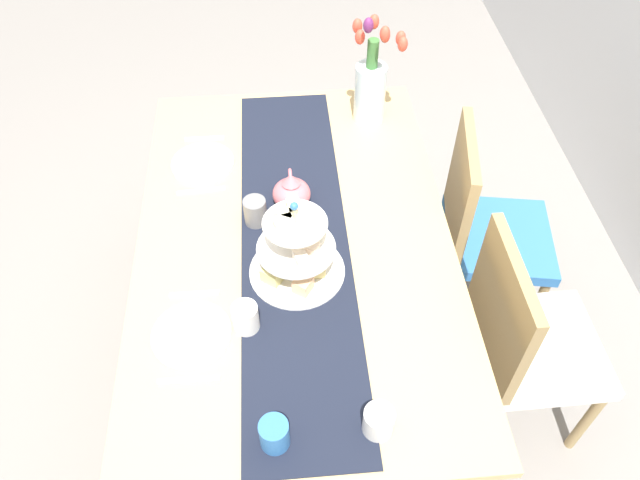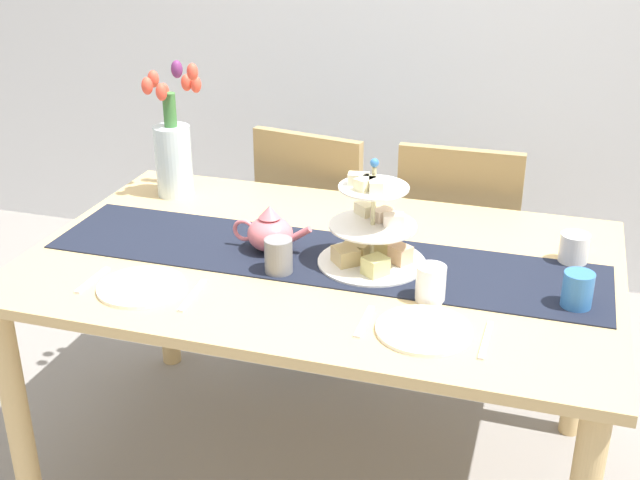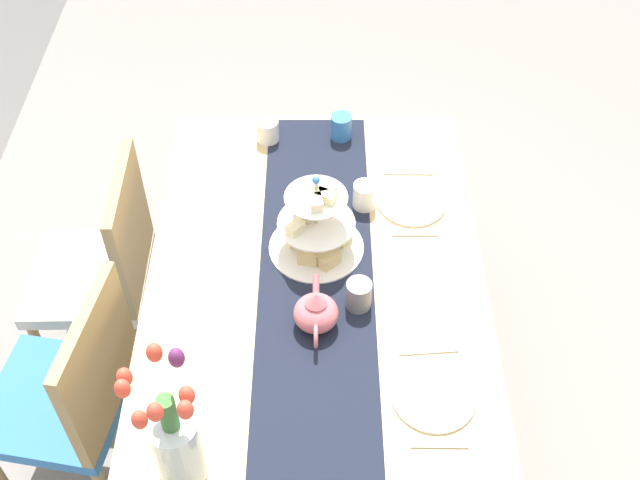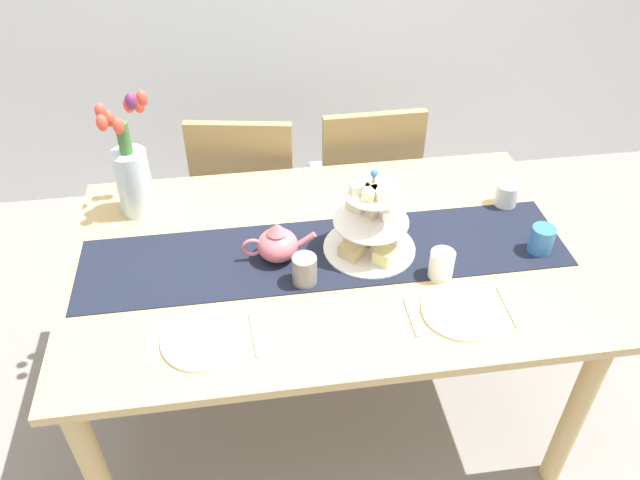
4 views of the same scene
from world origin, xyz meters
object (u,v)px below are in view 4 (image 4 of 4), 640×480
Objects in this scene: chair_right at (365,183)px; tiered_cake_stand at (370,229)px; cream_jug at (506,195)px; dining_table at (325,276)px; fork_left at (149,345)px; mug_grey at (305,270)px; mug_orange at (542,240)px; knife_left at (255,334)px; tulip_vase at (132,171)px; dinner_plate_right at (461,311)px; knife_right at (508,307)px; teapot at (277,244)px; chair_left at (248,193)px; fork_right at (412,317)px; mug_white_text at (441,265)px; dinner_plate_left at (202,339)px.

chair_right is 2.99× the size of tiered_cake_stand.
dining_table is at bearing -165.42° from cream_jug.
tiered_cake_stand is at bearing 24.89° from fork_left.
mug_orange is at bearing 2.74° from mug_grey.
tiered_cake_stand is at bearing 38.94° from knife_left.
tulip_vase is 3.07× the size of fork_left.
dinner_plate_right reaches higher than knife_right.
cream_jug is (0.83, 0.18, -0.02)m from teapot.
fork_left is 1.03m from knife_right.
chair_left is 9.58× the size of mug_grey.
chair_right reaches higher than fork_right.
dinner_plate_right is at bearing 0.00° from knife_left.
cream_jug is 1.05m from knife_left.
chair_left is 0.90m from tiered_cake_stand.
mug_white_text is at bearing -38.97° from tiered_cake_stand.
knife_left is (0.15, 0.00, -0.00)m from dinner_plate_left.
dining_table is 5.39× the size of tiered_cake_stand.
mug_orange is (0.48, 0.23, 0.04)m from fork_right.
mug_white_text is (-0.01, 0.16, 0.04)m from dinner_plate_right.
mug_grey is (-0.23, -0.12, -0.04)m from tiered_cake_stand.
chair_left is 5.35× the size of knife_right.
tiered_cake_stand is 1.32× the size of dinner_plate_left.
tulip_vase reaches higher than dinner_plate_left.
cream_jug is at bearing 18.40° from tiered_cake_stand.
tiered_cake_stand is 0.25m from mug_white_text.
chair_left reaches higher than fork_left.
chair_right is 1.29m from dinner_plate_left.
chair_left is at bearing 95.58° from teapot.
fork_left is 0.29m from knife_left.
chair_left reaches higher than mug_white_text.
fork_left is 1.00× the size of fork_right.
mug_grey is 1.00× the size of mug_white_text.
mug_grey is at bearing 161.54° from knife_right.
teapot is 2.80× the size of cream_jug.
dinner_plate_left reaches higher than fork_left.
teapot is 0.48m from fork_right.
mug_grey is 0.77m from mug_orange.
chair_right is 1.10m from dinner_plate_right.
fork_left is at bearing -140.45° from teapot.
tiered_cake_stand reaches higher than chair_left.
dinner_plate_right is at bearing -61.54° from chair_left.
dinner_plate_left is at bearing -155.23° from cream_jug.
fork_left is (-0.83, -1.06, 0.26)m from chair_right.
dinner_plate_right is (0.21, -0.32, -0.08)m from tiered_cake_stand.
dinner_plate_left reaches higher than dining_table.
tiered_cake_stand is 0.39m from dinner_plate_right.
chair_right is 3.96× the size of dinner_plate_right.
mug_orange is (1.23, 0.23, 0.04)m from fork_left.
cream_jug is 1.31m from fork_left.
tulip_vase is (-0.39, -0.42, 0.42)m from chair_left.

